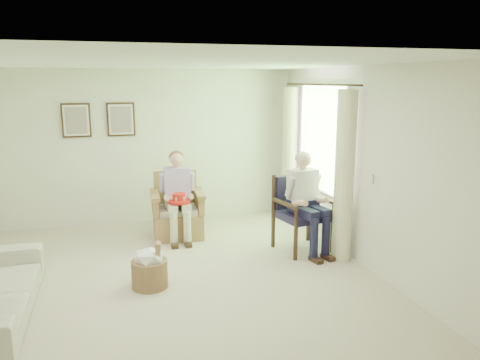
{
  "coord_description": "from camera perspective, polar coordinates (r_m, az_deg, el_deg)",
  "views": [
    {
      "loc": [
        -0.67,
        -5.27,
        2.41
      ],
      "look_at": [
        1.07,
        0.86,
        1.05
      ],
      "focal_mm": 35.0,
      "sensor_mm": 36.0,
      "label": 1
    }
  ],
  "objects": [
    {
      "name": "back_wall",
      "position": [
        8.13,
        -10.97,
        3.98
      ],
      "size": [
        5.0,
        0.04,
        2.6
      ],
      "primitive_type": "cube",
      "color": "silver",
      "rests_on": "ground"
    },
    {
      "name": "right_wall",
      "position": [
        6.25,
        14.96,
        1.41
      ],
      "size": [
        0.04,
        5.5,
        2.6
      ],
      "primitive_type": "cube",
      "color": "silver",
      "rests_on": "ground"
    },
    {
      "name": "curtain_left",
      "position": [
        6.38,
        12.57,
        0.37
      ],
      "size": [
        0.34,
        0.34,
        2.3
      ],
      "primitive_type": "cylinder",
      "color": "beige",
      "rests_on": "ground"
    },
    {
      "name": "hatbox",
      "position": [
        5.72,
        -10.96,
        -10.43
      ],
      "size": [
        0.55,
        0.55,
        0.63
      ],
      "color": "tan",
      "rests_on": "ground"
    },
    {
      "name": "person_dark",
      "position": [
        6.62,
        8.01,
        -1.81
      ],
      "size": [
        0.4,
        0.62,
        1.41
      ],
      "rotation": [
        0.0,
        0.0,
        0.2
      ],
      "color": "#181734",
      "rests_on": "ground"
    },
    {
      "name": "framed_print_left",
      "position": [
        8.02,
        -19.34,
        6.88
      ],
      "size": [
        0.45,
        0.05,
        0.55
      ],
      "color": "#382114",
      "rests_on": "back_wall"
    },
    {
      "name": "window",
      "position": [
        7.24,
        10.0,
        5.32
      ],
      "size": [
        0.13,
        2.5,
        1.63
      ],
      "color": "#2D6B23",
      "rests_on": "right_wall"
    },
    {
      "name": "wicker_armchair",
      "position": [
        7.46,
        -7.64,
        -4.36
      ],
      "size": [
        0.78,
        0.77,
        0.99
      ],
      "rotation": [
        0.0,
        0.0,
        -0.06
      ],
      "color": "#A5814E",
      "rests_on": "ground"
    },
    {
      "name": "curtain_right",
      "position": [
        8.13,
        6.05,
        3.07
      ],
      "size": [
        0.34,
        0.34,
        2.3
      ],
      "primitive_type": "cylinder",
      "color": "beige",
      "rests_on": "ground"
    },
    {
      "name": "person_wicker",
      "position": [
        7.22,
        -7.59,
        -1.18
      ],
      "size": [
        0.4,
        0.63,
        1.33
      ],
      "rotation": [
        0.0,
        0.0,
        -0.06
      ],
      "color": "beige",
      "rests_on": "ground"
    },
    {
      "name": "red_hat",
      "position": [
        7.04,
        -7.45,
        -2.34
      ],
      "size": [
        0.32,
        0.32,
        0.14
      ],
      "color": "red",
      "rests_on": "person_wicker"
    },
    {
      "name": "framed_print_right",
      "position": [
        8.01,
        -14.31,
        7.17
      ],
      "size": [
        0.45,
        0.05,
        0.55
      ],
      "color": "#382114",
      "rests_on": "back_wall"
    },
    {
      "name": "floor",
      "position": [
        5.84,
        -7.99,
        -12.47
      ],
      "size": [
        5.5,
        5.5,
        0.0
      ],
      "primitive_type": "plane",
      "color": "beige",
      "rests_on": "ground"
    },
    {
      "name": "wood_armchair",
      "position": [
        6.84,
        7.36,
        -3.6
      ],
      "size": [
        0.69,
        0.64,
        1.06
      ],
      "rotation": [
        0.0,
        0.0,
        0.2
      ],
      "color": "black",
      "rests_on": "ground"
    },
    {
      "name": "ceiling",
      "position": [
        5.32,
        -8.83,
        13.96
      ],
      "size": [
        5.0,
        5.5,
        0.02
      ],
      "primitive_type": "cube",
      "color": "white",
      "rests_on": "back_wall"
    },
    {
      "name": "front_wall",
      "position": [
        2.84,
        -0.86,
        -11.01
      ],
      "size": [
        5.0,
        0.04,
        2.6
      ],
      "primitive_type": "cube",
      "color": "silver",
      "rests_on": "ground"
    }
  ]
}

